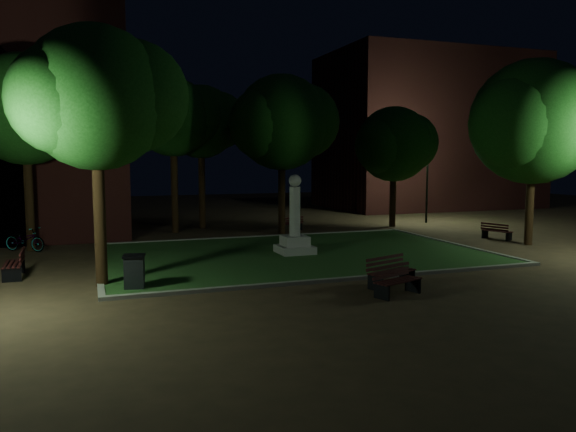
{
  "coord_description": "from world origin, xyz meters",
  "views": [
    {
      "loc": [
        -7.84,
        -19.21,
        3.97
      ],
      "look_at": [
        -0.65,
        1.0,
        1.72
      ],
      "focal_mm": 35.0,
      "sensor_mm": 36.0,
      "label": 1
    }
  ],
  "objects_px": {
    "bicycle": "(25,239)",
    "bench_near_left": "(396,281)",
    "trash_bin": "(134,272)",
    "bench_left_side": "(16,265)",
    "monument": "(295,232)",
    "bench_right_side": "(496,232)",
    "bench_near_right": "(390,273)",
    "bench_far_side": "(291,224)"
  },
  "relations": [
    {
      "from": "monument",
      "to": "bench_far_side",
      "type": "relative_size",
      "value": 2.16
    },
    {
      "from": "bench_near_left",
      "to": "monument",
      "type": "bearing_deg",
      "value": 73.53
    },
    {
      "from": "bench_right_side",
      "to": "bicycle",
      "type": "bearing_deg",
      "value": 60.23
    },
    {
      "from": "bench_near_left",
      "to": "bench_near_right",
      "type": "relative_size",
      "value": 0.93
    },
    {
      "from": "bench_right_side",
      "to": "bench_near_left",
      "type": "bearing_deg",
      "value": 108.69
    },
    {
      "from": "bench_left_side",
      "to": "bicycle",
      "type": "xyz_separation_m",
      "value": [
        -0.25,
        5.59,
        0.08
      ]
    },
    {
      "from": "bench_far_side",
      "to": "bicycle",
      "type": "height_order",
      "value": "bicycle"
    },
    {
      "from": "bench_left_side",
      "to": "trash_bin",
      "type": "xyz_separation_m",
      "value": [
        3.57,
        -3.18,
        0.11
      ]
    },
    {
      "from": "bench_near_right",
      "to": "trash_bin",
      "type": "relative_size",
      "value": 1.66
    },
    {
      "from": "bench_far_side",
      "to": "trash_bin",
      "type": "bearing_deg",
      "value": 31.96
    },
    {
      "from": "bench_near_right",
      "to": "trash_bin",
      "type": "distance_m",
      "value": 7.76
    },
    {
      "from": "bench_near_right",
      "to": "bench_right_side",
      "type": "distance_m",
      "value": 12.18
    },
    {
      "from": "bicycle",
      "to": "bench_left_side",
      "type": "bearing_deg",
      "value": -143.04
    },
    {
      "from": "bicycle",
      "to": "bench_far_side",
      "type": "bearing_deg",
      "value": -44.89
    },
    {
      "from": "bicycle",
      "to": "monument",
      "type": "bearing_deg",
      "value": -79.57
    },
    {
      "from": "bench_left_side",
      "to": "bench_right_side",
      "type": "bearing_deg",
      "value": 93.35
    },
    {
      "from": "bench_far_side",
      "to": "bench_right_side",
      "type": "bearing_deg",
      "value": 123.75
    },
    {
      "from": "monument",
      "to": "bicycle",
      "type": "distance_m",
      "value": 11.46
    },
    {
      "from": "trash_bin",
      "to": "bicycle",
      "type": "distance_m",
      "value": 9.57
    },
    {
      "from": "bench_near_left",
      "to": "bench_right_side",
      "type": "xyz_separation_m",
      "value": [
        10.3,
        8.1,
        -0.03
      ]
    },
    {
      "from": "monument",
      "to": "bench_near_left",
      "type": "bearing_deg",
      "value": -86.67
    },
    {
      "from": "bench_far_side",
      "to": "bicycle",
      "type": "xyz_separation_m",
      "value": [
        -12.87,
        -2.45,
        0.15
      ]
    },
    {
      "from": "bench_near_right",
      "to": "bench_left_side",
      "type": "bearing_deg",
      "value": 134.3
    },
    {
      "from": "bicycle",
      "to": "bench_near_left",
      "type": "bearing_deg",
      "value": -103.27
    },
    {
      "from": "bench_right_side",
      "to": "bicycle",
      "type": "xyz_separation_m",
      "value": [
        -21.19,
        3.84,
        0.13
      ]
    },
    {
      "from": "trash_bin",
      "to": "bench_near_left",
      "type": "bearing_deg",
      "value": -24.14
    },
    {
      "from": "bench_near_left",
      "to": "bench_near_right",
      "type": "xyz_separation_m",
      "value": [
        0.39,
        1.02,
        0.03
      ]
    },
    {
      "from": "bench_right_side",
      "to": "trash_bin",
      "type": "distance_m",
      "value": 18.05
    },
    {
      "from": "monument",
      "to": "bench_far_side",
      "type": "distance_m",
      "value": 7.51
    },
    {
      "from": "bench_right_side",
      "to": "bench_far_side",
      "type": "xyz_separation_m",
      "value": [
        -8.31,
        6.28,
        -0.01
      ]
    },
    {
      "from": "bench_near_right",
      "to": "trash_bin",
      "type": "height_order",
      "value": "trash_bin"
    },
    {
      "from": "monument",
      "to": "bench_near_left",
      "type": "height_order",
      "value": "monument"
    },
    {
      "from": "bench_far_side",
      "to": "trash_bin",
      "type": "relative_size",
      "value": 1.38
    },
    {
      "from": "bench_near_right",
      "to": "bench_right_side",
      "type": "height_order",
      "value": "bench_near_right"
    },
    {
      "from": "monument",
      "to": "bicycle",
      "type": "height_order",
      "value": "monument"
    },
    {
      "from": "bench_near_right",
      "to": "trash_bin",
      "type": "xyz_separation_m",
      "value": [
        -7.45,
        2.15,
        0.11
      ]
    },
    {
      "from": "bench_right_side",
      "to": "bench_near_right",
      "type": "bearing_deg",
      "value": 106.04
    },
    {
      "from": "bench_near_left",
      "to": "bench_near_right",
      "type": "height_order",
      "value": "bench_near_right"
    },
    {
      "from": "bench_near_right",
      "to": "monument",
      "type": "bearing_deg",
      "value": 77.45
    },
    {
      "from": "bench_left_side",
      "to": "bench_far_side",
      "type": "height_order",
      "value": "bench_left_side"
    },
    {
      "from": "bench_near_left",
      "to": "bench_right_side",
      "type": "bearing_deg",
      "value": 18.39
    },
    {
      "from": "bench_near_left",
      "to": "bench_right_side",
      "type": "relative_size",
      "value": 1.09
    }
  ]
}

